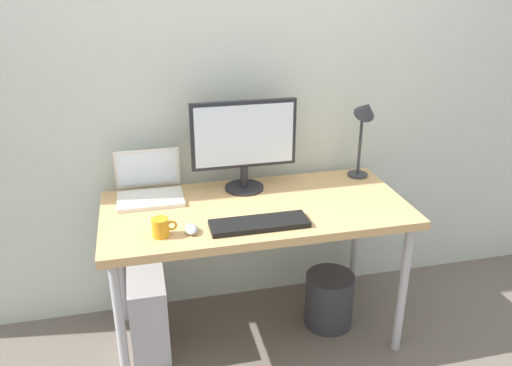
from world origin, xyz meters
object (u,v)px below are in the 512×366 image
(monitor, at_px, (244,140))
(desk_lamp, at_px, (365,121))
(laptop, at_px, (149,186))
(mouse, at_px, (191,229))
(desk, at_px, (256,218))
(keyboard, at_px, (259,224))
(coffee_mug, at_px, (161,227))
(wastebasket, at_px, (329,299))
(computer_tower, at_px, (149,312))

(monitor, height_order, desk_lamp, monitor)
(laptop, distance_m, mouse, 0.45)
(desk, bearing_deg, mouse, -149.75)
(monitor, relative_size, keyboard, 1.21)
(desk, relative_size, desk_lamp, 3.25)
(laptop, distance_m, coffee_mug, 0.43)
(coffee_mug, height_order, wastebasket, coffee_mug)
(desk, xyz_separation_m, keyboard, (-0.03, -0.20, 0.08))
(laptop, relative_size, computer_tower, 0.76)
(desk, bearing_deg, keyboard, -99.33)
(desk, height_order, computer_tower, desk)
(coffee_mug, height_order, computer_tower, coffee_mug)
(monitor, xyz_separation_m, coffee_mug, (-0.45, -0.41, -0.22))
(laptop, height_order, coffee_mug, laptop)
(coffee_mug, relative_size, computer_tower, 0.26)
(monitor, bearing_deg, wastebasket, -27.52)
(desk, relative_size, mouse, 16.23)
(laptop, relative_size, mouse, 3.56)
(monitor, xyz_separation_m, mouse, (-0.32, -0.41, -0.25))
(monitor, bearing_deg, mouse, -128.43)
(mouse, bearing_deg, monitor, 51.57)
(mouse, bearing_deg, wastebasket, 14.32)
(coffee_mug, bearing_deg, keyboard, -1.11)
(desk, distance_m, desk_lamp, 0.77)
(laptop, bearing_deg, keyboard, -43.41)
(coffee_mug, xyz_separation_m, wastebasket, (0.87, 0.19, -0.65))
(laptop, height_order, mouse, laptop)
(mouse, relative_size, coffee_mug, 0.83)
(wastebasket, bearing_deg, desk, 179.20)
(computer_tower, bearing_deg, desk_lamp, 8.79)
(mouse, xyz_separation_m, wastebasket, (0.74, 0.19, -0.62))
(laptop, bearing_deg, desk, -24.94)
(wastebasket, bearing_deg, coffee_mug, -167.64)
(mouse, height_order, computer_tower, mouse)
(monitor, xyz_separation_m, wastebasket, (0.42, -0.22, -0.87))
(desk, xyz_separation_m, computer_tower, (-0.55, 0.03, -0.48))
(desk_lamp, relative_size, computer_tower, 1.07)
(desk_lamp, bearing_deg, laptop, 179.21)
(coffee_mug, bearing_deg, desk, 22.98)
(desk, bearing_deg, desk_lamp, 18.63)
(keyboard, xyz_separation_m, mouse, (-0.30, 0.01, 0.01))
(keyboard, relative_size, computer_tower, 1.05)
(desk, bearing_deg, wastebasket, -0.80)
(monitor, bearing_deg, coffee_mug, -137.88)
(wastebasket, bearing_deg, monitor, 152.48)
(desk, height_order, monitor, monitor)
(keyboard, relative_size, coffee_mug, 4.04)
(computer_tower, relative_size, wastebasket, 1.40)
(computer_tower, bearing_deg, laptop, 73.16)
(mouse, relative_size, wastebasket, 0.30)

